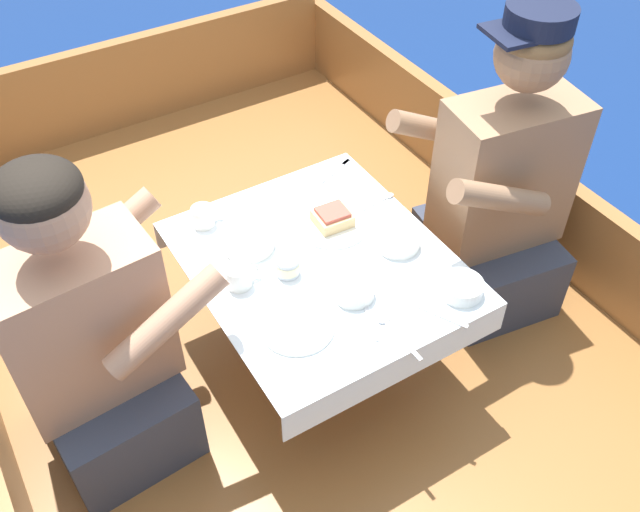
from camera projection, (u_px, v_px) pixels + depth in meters
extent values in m
plane|color=navy|center=(308.00, 401.00, 2.62)|extent=(60.00, 60.00, 0.00)
cube|color=brown|center=(307.00, 372.00, 2.49)|extent=(2.00, 3.14, 0.36)
cube|color=#936033|center=(534.00, 202.00, 2.61)|extent=(0.06, 3.14, 0.35)
cube|color=#936033|center=(131.00, 81.00, 3.18)|extent=(1.88, 0.06, 0.40)
cylinder|color=#B2B2B7|center=(320.00, 315.00, 2.17)|extent=(0.07, 0.07, 0.42)
cube|color=brown|center=(320.00, 264.00, 2.02)|extent=(0.66, 0.76, 0.02)
cube|color=white|center=(320.00, 262.00, 2.02)|extent=(0.69, 0.79, 0.00)
cube|color=white|center=(401.00, 369.00, 1.81)|extent=(0.69, 0.00, 0.10)
cube|color=white|center=(256.00, 200.00, 2.29)|extent=(0.69, 0.00, 0.10)
cube|color=#333847|center=(112.00, 405.00, 2.03)|extent=(0.39, 0.47, 0.26)
cube|color=tan|center=(83.00, 323.00, 1.78)|extent=(0.42, 0.25, 0.45)
sphere|color=tan|center=(42.00, 207.00, 1.52)|extent=(0.21, 0.21, 0.21)
ellipsoid|color=black|center=(35.00, 189.00, 1.49)|extent=(0.20, 0.20, 0.11)
cylinder|color=tan|center=(105.00, 238.00, 1.90)|extent=(0.34, 0.10, 0.21)
cylinder|color=tan|center=(167.00, 321.00, 1.69)|extent=(0.34, 0.10, 0.21)
cube|color=#333847|center=(485.00, 261.00, 2.45)|extent=(0.42, 0.49, 0.26)
cube|color=#936B4C|center=(505.00, 174.00, 2.19)|extent=(0.43, 0.28, 0.50)
sphere|color=#936B4C|center=(532.00, 55.00, 1.91)|extent=(0.21, 0.21, 0.21)
ellipsoid|color=brown|center=(536.00, 39.00, 1.88)|extent=(0.19, 0.19, 0.11)
cylinder|color=#936B4C|center=(500.00, 198.00, 1.97)|extent=(0.34, 0.12, 0.21)
cylinder|color=#936B4C|center=(436.00, 130.00, 2.21)|extent=(0.34, 0.12, 0.21)
cylinder|color=black|center=(541.00, 17.00, 1.84)|extent=(0.19, 0.19, 0.06)
cube|color=black|center=(508.00, 34.00, 1.83)|extent=(0.12, 0.16, 0.01)
cylinder|color=silver|center=(332.00, 224.00, 2.12)|extent=(0.22, 0.22, 0.01)
cylinder|color=silver|center=(297.00, 326.00, 1.83)|extent=(0.20, 0.20, 0.01)
cube|color=#E0BC7F|center=(333.00, 218.00, 2.10)|extent=(0.11, 0.10, 0.04)
cube|color=#B74C3D|center=(333.00, 212.00, 2.09)|extent=(0.09, 0.08, 0.01)
cylinder|color=silver|center=(248.00, 241.00, 2.04)|extent=(0.15, 0.15, 0.04)
cylinder|color=beige|center=(248.00, 239.00, 2.04)|extent=(0.12, 0.12, 0.02)
cylinder|color=silver|center=(398.00, 240.00, 2.05)|extent=(0.13, 0.13, 0.04)
cylinder|color=beige|center=(398.00, 238.00, 2.04)|extent=(0.10, 0.10, 0.02)
cylinder|color=silver|center=(354.00, 290.00, 1.90)|extent=(0.11, 0.11, 0.04)
cylinder|color=beige|center=(354.00, 288.00, 1.90)|extent=(0.09, 0.09, 0.02)
cylinder|color=silver|center=(462.00, 288.00, 1.91)|extent=(0.12, 0.12, 0.04)
cylinder|color=beige|center=(462.00, 285.00, 1.91)|extent=(0.10, 0.10, 0.02)
cylinder|color=silver|center=(203.00, 216.00, 2.11)|extent=(0.07, 0.07, 0.06)
torus|color=silver|center=(216.00, 211.00, 2.12)|extent=(0.04, 0.01, 0.04)
cylinder|color=#3D2314|center=(202.00, 212.00, 2.09)|extent=(0.06, 0.06, 0.01)
cylinder|color=silver|center=(239.00, 276.00, 1.93)|extent=(0.07, 0.07, 0.06)
torus|color=silver|center=(253.00, 269.00, 1.94)|extent=(0.04, 0.01, 0.04)
cylinder|color=#3D2314|center=(238.00, 271.00, 1.91)|extent=(0.06, 0.06, 0.01)
cylinder|color=silver|center=(288.00, 267.00, 1.96)|extent=(0.06, 0.06, 0.05)
cylinder|color=beige|center=(288.00, 267.00, 1.96)|extent=(0.07, 0.07, 0.03)
cube|color=silver|center=(400.00, 338.00, 1.81)|extent=(0.01, 0.17, 0.00)
ellipsoid|color=silver|center=(384.00, 320.00, 1.85)|extent=(0.04, 0.02, 0.01)
cube|color=silver|center=(371.00, 205.00, 2.19)|extent=(0.17, 0.03, 0.00)
ellipsoid|color=silver|center=(389.00, 196.00, 2.22)|extent=(0.04, 0.02, 0.01)
cube|color=silver|center=(438.00, 314.00, 1.87)|extent=(0.09, 0.16, 0.00)
cube|color=silver|center=(369.00, 317.00, 1.86)|extent=(0.07, 0.16, 0.00)
cube|color=silver|center=(333.00, 172.00, 2.31)|extent=(0.16, 0.07, 0.00)
cube|color=silver|center=(346.00, 162.00, 2.34)|extent=(0.04, 0.03, 0.00)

